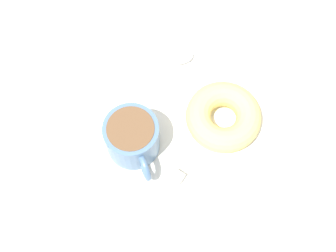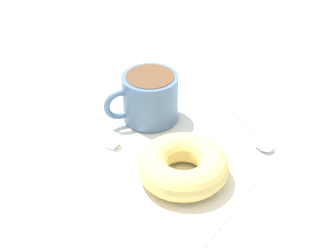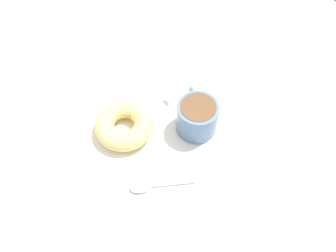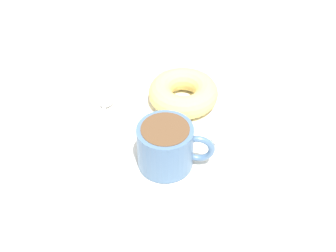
# 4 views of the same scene
# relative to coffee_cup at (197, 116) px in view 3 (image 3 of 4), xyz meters

# --- Properties ---
(ground_plane) EXTENTS (1.20, 1.20, 0.02)m
(ground_plane) POSITION_rel_coffee_cup_xyz_m (0.04, 0.08, -0.05)
(ground_plane) COLOR #B2BCC6
(napkin) EXTENTS (0.29, 0.29, 0.00)m
(napkin) POSITION_rel_coffee_cup_xyz_m (0.03, 0.05, -0.04)
(napkin) COLOR white
(napkin) RESTS_ON ground_plane
(coffee_cup) EXTENTS (0.10, 0.08, 0.07)m
(coffee_cup) POSITION_rel_coffee_cup_xyz_m (0.00, 0.00, 0.00)
(coffee_cup) COLOR slate
(coffee_cup) RESTS_ON napkin
(donut) EXTENTS (0.11, 0.11, 0.04)m
(donut) POSITION_rel_coffee_cup_xyz_m (0.09, 0.11, -0.02)
(donut) COLOR #E5C66B
(donut) RESTS_ON napkin
(spoon) EXTENTS (0.08, 0.10, 0.01)m
(spoon) POSITION_rel_coffee_cup_xyz_m (-0.03, 0.15, -0.03)
(spoon) COLOR silver
(spoon) RESTS_ON napkin
(sugar_cube) EXTENTS (0.02, 0.02, 0.02)m
(sugar_cube) POSITION_rel_coffee_cup_xyz_m (0.08, -0.01, -0.03)
(sugar_cube) COLOR white
(sugar_cube) RESTS_ON napkin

